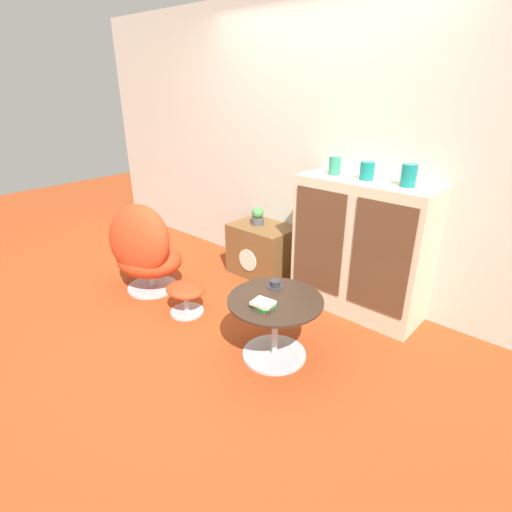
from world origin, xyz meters
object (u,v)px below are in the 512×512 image
(sideboard, at_px, (360,248))
(book_stack, at_px, (263,304))
(coffee_table, at_px, (275,320))
(vase_leftmost, at_px, (335,166))
(teacup, at_px, (275,284))
(potted_plant, at_px, (258,216))
(vase_inner_left, at_px, (367,171))
(egg_chair, at_px, (144,251))
(vase_inner_right, at_px, (409,175))
(tv_console, at_px, (263,250))
(ottoman, at_px, (186,293))

(sideboard, relative_size, book_stack, 7.12)
(coffee_table, bearing_deg, vase_leftmost, 101.53)
(teacup, xyz_separation_m, book_stack, (0.12, -0.28, 0.00))
(sideboard, distance_m, teacup, 0.90)
(potted_plant, distance_m, book_stack, 1.56)
(vase_inner_left, distance_m, potted_plant, 1.29)
(coffee_table, height_order, vase_inner_left, vase_inner_left)
(coffee_table, bearing_deg, vase_inner_left, 85.22)
(egg_chair, bearing_deg, teacup, 7.01)
(vase_inner_left, relative_size, vase_inner_right, 0.86)
(potted_plant, relative_size, teacup, 1.51)
(egg_chair, xyz_separation_m, vase_leftmost, (1.34, 1.04, 0.81))
(sideboard, bearing_deg, tv_console, -179.85)
(vase_leftmost, relative_size, vase_inner_right, 0.90)
(sideboard, xyz_separation_m, vase_inner_left, (-0.02, 0.00, 0.65))
(egg_chair, xyz_separation_m, book_stack, (1.55, -0.11, 0.08))
(potted_plant, bearing_deg, coffee_table, -43.79)
(coffee_table, xyz_separation_m, teacup, (-0.12, 0.14, 0.19))
(egg_chair, distance_m, vase_inner_right, 2.36)
(tv_console, height_order, ottoman, tv_console)
(tv_console, relative_size, book_stack, 3.92)
(sideboard, bearing_deg, coffee_table, -95.92)
(ottoman, bearing_deg, teacup, 12.80)
(coffee_table, distance_m, teacup, 0.27)
(tv_console, height_order, teacup, same)
(tv_console, height_order, egg_chair, egg_chair)
(ottoman, xyz_separation_m, teacup, (0.83, 0.19, 0.30))
(tv_console, bearing_deg, vase_inner_left, 0.36)
(book_stack, bearing_deg, ottoman, 174.46)
(teacup, bearing_deg, book_stack, -66.42)
(coffee_table, relative_size, vase_inner_left, 4.82)
(vase_inner_right, bearing_deg, coffee_table, -112.34)
(egg_chair, relative_size, vase_inner_right, 5.47)
(vase_leftmost, bearing_deg, ottoman, -125.16)
(vase_inner_right, xyz_separation_m, potted_plant, (-1.46, -0.01, -0.62))
(teacup, height_order, book_stack, teacup)
(book_stack, bearing_deg, sideboard, 85.04)
(tv_console, relative_size, ottoman, 1.76)
(vase_inner_left, bearing_deg, tv_console, -179.64)
(vase_inner_left, bearing_deg, vase_leftmost, 180.00)
(potted_plant, bearing_deg, vase_inner_left, 0.30)
(vase_inner_left, xyz_separation_m, teacup, (-0.20, -0.87, -0.73))
(vase_inner_right, distance_m, book_stack, 1.43)
(sideboard, height_order, book_stack, sideboard)
(potted_plant, distance_m, teacup, 1.27)
(vase_leftmost, relative_size, vase_inner_left, 1.06)
(vase_inner_left, relative_size, teacup, 1.15)
(sideboard, bearing_deg, ottoman, -135.06)
(egg_chair, xyz_separation_m, potted_plant, (0.50, 1.04, 0.19))
(ottoman, relative_size, book_stack, 2.23)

